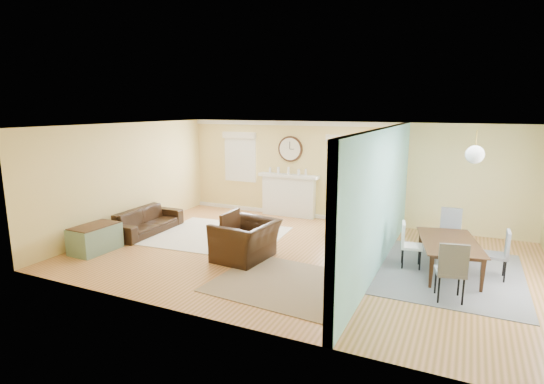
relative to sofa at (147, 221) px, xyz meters
The scene contains 27 objects.
floor 3.98m from the sofa, ahead, with size 9.00×9.00×0.00m, color #9C652B.
wall_back 5.10m from the sofa, 37.37° to the left, with size 9.00×0.02×2.60m, color #E0C76F.
wall_front 5.06m from the sofa, 36.80° to the right, with size 9.00×0.02×2.60m, color #E0C76F.
wall_left 1.15m from the sofa, behind, with size 0.02×6.00×2.60m, color #E0C76F.
ceiling 4.59m from the sofa, ahead, with size 9.00×6.00×0.02m, color white.
partition 5.59m from the sofa, ahead, with size 0.17×6.00×2.60m.
fireplace 3.83m from the sofa, 49.70° to the left, with size 1.70×0.30×1.17m.
wall_clock 4.19m from the sofa, 50.53° to the left, with size 0.70×0.07×0.70m.
window_left 3.41m from the sofa, 72.89° to the left, with size 1.05×0.13×1.42m.
window_right 5.19m from the sofa, 36.60° to the left, with size 1.05×0.13×1.42m.
pendant 7.23m from the sofa, ahead, with size 0.30×0.30×0.55m.
rug_cream 1.80m from the sofa, 15.47° to the left, with size 2.87×2.48×0.02m, color white.
rug_jute 4.50m from the sofa, 17.80° to the right, with size 2.46×2.01×0.01m, color gray.
rug_grey 6.74m from the sofa, ahead, with size 2.47×3.09×0.01m, color slate.
sofa is the anchor object (origin of this frame).
eames_chair 3.10m from the sofa, 11.26° to the right, with size 1.18×1.03×0.77m, color black.
green_chair 4.83m from the sofa, 25.05° to the left, with size 0.68×0.70×0.63m, color #0E7542.
trunk 1.52m from the sofa, 91.25° to the right, with size 0.62×0.99×0.56m.
credenza 5.34m from the sofa, 14.31° to the left, with size 0.49×1.45×0.80m.
tv 5.39m from the sofa, 14.36° to the left, with size 1.06×0.14×0.61m, color black.
garden_stool 5.17m from the sofa, ahead, with size 0.32×0.32×0.48m, color white.
potted_plant 5.18m from the sofa, ahead, with size 0.34×0.29×0.38m, color #337F33.
dining_table 6.73m from the sofa, ahead, with size 1.72×0.96×0.60m, color #412612.
dining_chair_n 6.82m from the sofa, 12.43° to the left, with size 0.41×0.41×0.92m.
dining_chair_s 6.83m from the sofa, ahead, with size 0.51×0.51×0.97m.
dining_chair_w 6.06m from the sofa, ahead, with size 0.44×0.44×0.86m.
dining_chair_e 7.46m from the sofa, ahead, with size 0.39×0.39×0.88m.
Camera 1 is at (2.92, -7.65, 2.96)m, focal length 28.00 mm.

